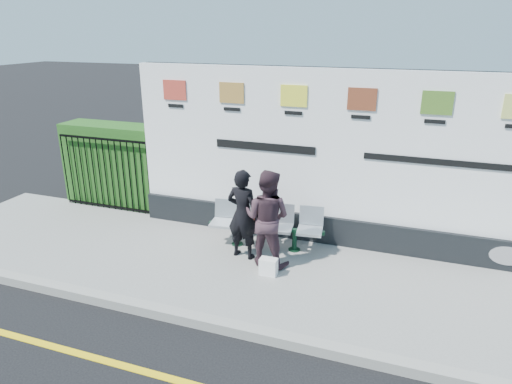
# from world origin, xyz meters

# --- Properties ---
(pavement) EXTENTS (14.00, 3.00, 0.12)m
(pavement) POSITION_xyz_m (0.00, 2.50, 0.06)
(pavement) COLOR gray
(pavement) RESTS_ON ground
(kerb) EXTENTS (14.00, 0.18, 0.14)m
(kerb) POSITION_xyz_m (0.00, 1.00, 0.07)
(kerb) COLOR gray
(kerb) RESTS_ON ground
(billboard) EXTENTS (8.00, 0.30, 3.00)m
(billboard) POSITION_xyz_m (0.50, 3.85, 1.42)
(billboard) COLOR black
(billboard) RESTS_ON pavement
(hedge) EXTENTS (2.35, 0.70, 1.70)m
(hedge) POSITION_xyz_m (-4.58, 4.30, 0.97)
(hedge) COLOR #225419
(hedge) RESTS_ON pavement
(railing) EXTENTS (2.05, 0.06, 1.54)m
(railing) POSITION_xyz_m (-4.58, 3.85, 0.89)
(railing) COLOR black
(railing) RESTS_ON pavement
(bench) EXTENTS (1.98, 0.75, 0.41)m
(bench) POSITION_xyz_m (-0.89, 3.24, 0.33)
(bench) COLOR #B5BABF
(bench) RESTS_ON pavement
(woman_left) EXTENTS (0.59, 0.43, 1.51)m
(woman_left) POSITION_xyz_m (-1.14, 2.81, 0.88)
(woman_left) COLOR black
(woman_left) RESTS_ON pavement
(woman_right) EXTENTS (0.82, 0.67, 1.57)m
(woman_right) POSITION_xyz_m (-0.70, 2.72, 0.91)
(woman_right) COLOR #38242C
(woman_right) RESTS_ON pavement
(handbag_brown) EXTENTS (0.25, 0.11, 0.20)m
(handbag_brown) POSITION_xyz_m (-1.14, 3.20, 0.63)
(handbag_brown) COLOR black
(handbag_brown) RESTS_ON bench
(carrier_bag_white) EXTENTS (0.27, 0.16, 0.27)m
(carrier_bag_white) POSITION_xyz_m (-0.56, 2.37, 0.25)
(carrier_bag_white) COLOR white
(carrier_bag_white) RESTS_ON pavement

